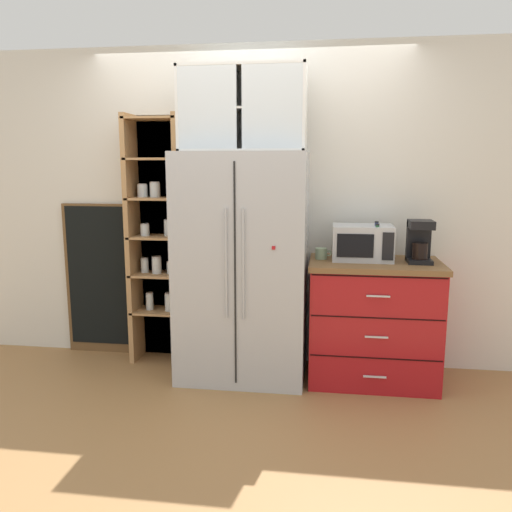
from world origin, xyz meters
TOP-DOWN VIEW (x-y plane):
  - ground_plane at (0.00, 0.00)m, footprint 10.75×10.75m
  - wall_back_cream at (0.00, 0.40)m, footprint 5.04×0.10m
  - refrigerator at (0.00, 0.02)m, footprint 0.96×0.69m
  - pantry_shelf_column at (-0.75, 0.28)m, footprint 0.49×0.31m
  - counter_cabinet at (0.99, 0.05)m, footprint 0.96×0.63m
  - microwave at (0.89, 0.10)m, footprint 0.44×0.33m
  - coffee_maker at (1.29, 0.06)m, footprint 0.17×0.20m
  - mug_sage at (0.59, 0.09)m, footprint 0.12×0.09m
  - mug_red at (0.99, 0.03)m, footprint 0.11×0.08m
  - bottle_green at (0.99, 0.01)m, footprint 0.07×0.07m
  - bottle_cobalt at (0.99, 0.07)m, footprint 0.07×0.07m
  - upper_cabinet at (0.00, 0.06)m, footprint 0.92×0.32m
  - chalkboard_menu at (-1.31, 0.33)m, footprint 0.60×0.04m

SIDE VIEW (x-z plane):
  - ground_plane at x=0.00m, z-range 0.00..0.00m
  - counter_cabinet at x=0.99m, z-range 0.00..0.92m
  - chalkboard_menu at x=-1.31m, z-range 0.00..1.30m
  - refrigerator at x=0.00m, z-range 0.00..1.72m
  - mug_sage at x=0.59m, z-range 0.92..1.00m
  - mug_red at x=0.99m, z-range 0.92..1.02m
  - pantry_shelf_column at x=-0.75m, z-range 0.02..2.04m
  - bottle_green at x=0.99m, z-range 0.90..1.19m
  - microwave at x=0.89m, z-range 0.92..1.18m
  - bottle_cobalt at x=0.99m, z-range 0.90..1.20m
  - coffee_maker at x=1.29m, z-range 0.92..1.23m
  - wall_back_cream at x=0.00m, z-range 0.00..2.55m
  - upper_cabinet at x=0.00m, z-range 1.71..2.32m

